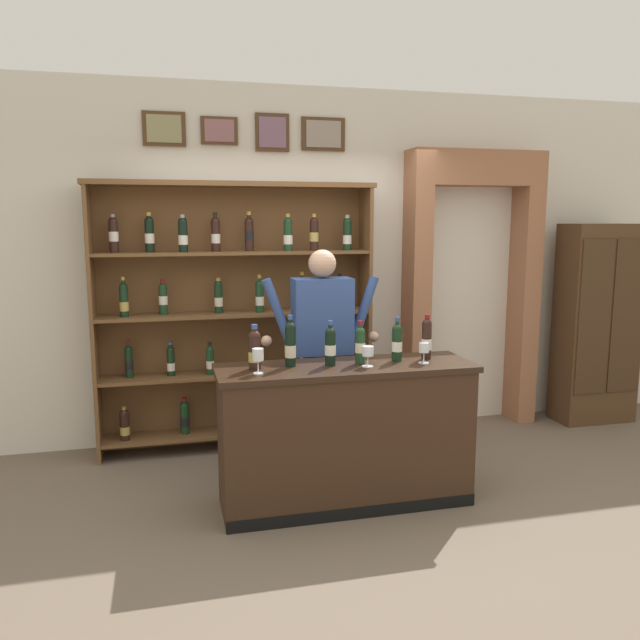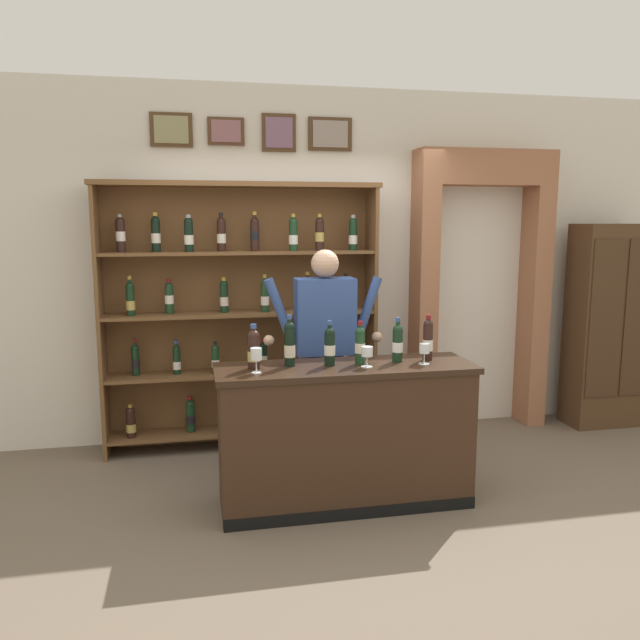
{
  "view_description": "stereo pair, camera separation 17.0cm",
  "coord_description": "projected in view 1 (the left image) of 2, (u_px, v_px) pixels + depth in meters",
  "views": [
    {
      "loc": [
        -1.04,
        -3.88,
        1.91
      ],
      "look_at": [
        -0.05,
        0.13,
        1.25
      ],
      "focal_mm": 35.23,
      "sensor_mm": 36.0,
      "label": 1
    },
    {
      "loc": [
        -0.88,
        -3.92,
        1.91
      ],
      "look_at": [
        -0.05,
        0.13,
        1.25
      ],
      "focal_mm": 35.23,
      "sensor_mm": 36.0,
      "label": 2
    }
  ],
  "objects": [
    {
      "name": "ground_plane",
      "position": [
        331.0,
        505.0,
        4.27
      ],
      "size": [
        14.0,
        14.0,
        0.02
      ],
      "primitive_type": "cube",
      "color": "#6B5B4C"
    },
    {
      "name": "back_wall",
      "position": [
        286.0,
        265.0,
        5.55
      ],
      "size": [
        12.0,
        0.19,
        3.03
      ],
      "color": "silver",
      "rests_on": "ground"
    },
    {
      "name": "wine_shelf",
      "position": [
        235.0,
        308.0,
        5.21
      ],
      "size": [
        2.31,
        0.35,
        2.21
      ],
      "color": "brown",
      "rests_on": "ground"
    },
    {
      "name": "archway_doorway",
      "position": [
        467.0,
        274.0,
        5.84
      ],
      "size": [
        1.26,
        0.45,
        2.52
      ],
      "color": "#9E6647",
      "rests_on": "ground"
    },
    {
      "name": "side_cabinet",
      "position": [
        597.0,
        324.0,
        5.93
      ],
      "size": [
        0.73,
        0.38,
        1.88
      ],
      "color": "#4C331E",
      "rests_on": "ground"
    },
    {
      "name": "tasting_counter",
      "position": [
        346.0,
        435.0,
        4.22
      ],
      "size": [
        1.72,
        0.54,
        0.96
      ],
      "color": "#382316",
      "rests_on": "ground"
    },
    {
      "name": "shopkeeper",
      "position": [
        322.0,
        335.0,
        4.69
      ],
      "size": [
        0.91,
        0.22,
        1.7
      ],
      "color": "#2D3347",
      "rests_on": "ground"
    },
    {
      "name": "tasting_bottle_chianti",
      "position": [
        255.0,
        349.0,
        4.01
      ],
      "size": [
        0.08,
        0.08,
        0.29
      ],
      "color": "black",
      "rests_on": "tasting_counter"
    },
    {
      "name": "tasting_bottle_grappa",
      "position": [
        290.0,
        344.0,
        4.09
      ],
      "size": [
        0.07,
        0.07,
        0.34
      ],
      "color": "black",
      "rests_on": "tasting_counter"
    },
    {
      "name": "tasting_bottle_rosso",
      "position": [
        330.0,
        346.0,
        4.11
      ],
      "size": [
        0.07,
        0.07,
        0.3
      ],
      "color": "black",
      "rests_on": "tasting_counter"
    },
    {
      "name": "tasting_bottle_prosecco",
      "position": [
        360.0,
        344.0,
        4.17
      ],
      "size": [
        0.07,
        0.07,
        0.29
      ],
      "color": "#19381E",
      "rests_on": "tasting_counter"
    },
    {
      "name": "tasting_bottle_super_tuscan",
      "position": [
        397.0,
        342.0,
        4.25
      ],
      "size": [
        0.07,
        0.07,
        0.3
      ],
      "color": "black",
      "rests_on": "tasting_counter"
    },
    {
      "name": "tasting_bottle_vin_santo",
      "position": [
        427.0,
        338.0,
        4.31
      ],
      "size": [
        0.07,
        0.07,
        0.31
      ],
      "color": "black",
      "rests_on": "tasting_counter"
    },
    {
      "name": "wine_glass_left",
      "position": [
        368.0,
        352.0,
        4.08
      ],
      "size": [
        0.08,
        0.08,
        0.14
      ],
      "color": "silver",
      "rests_on": "tasting_counter"
    },
    {
      "name": "wine_glass_spare",
      "position": [
        424.0,
        349.0,
        4.18
      ],
      "size": [
        0.07,
        0.07,
        0.14
      ],
      "color": "silver",
      "rests_on": "tasting_counter"
    },
    {
      "name": "wine_glass_right",
      "position": [
        258.0,
        356.0,
        3.9
      ],
      "size": [
        0.07,
        0.07,
        0.16
      ],
      "color": "silver",
      "rests_on": "tasting_counter"
    }
  ]
}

